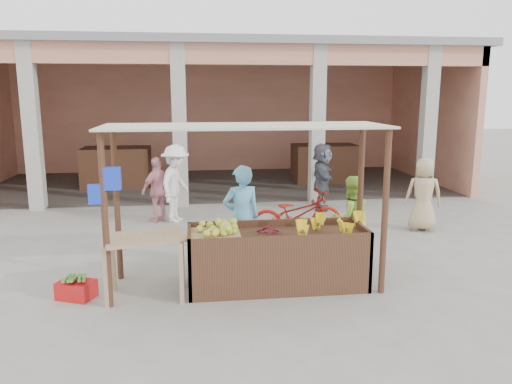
{
  "coord_description": "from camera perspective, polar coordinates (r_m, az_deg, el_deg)",
  "views": [
    {
      "loc": [
        -0.7,
        -6.93,
        2.83
      ],
      "look_at": [
        0.34,
        1.2,
        1.19
      ],
      "focal_mm": 35.0,
      "sensor_mm": 36.0,
      "label": 1
    }
  ],
  "objects": [
    {
      "name": "shopper_a",
      "position": [
        11.13,
        -9.15,
        1.31
      ],
      "size": [
        0.98,
        1.33,
        1.86
      ],
      "primitive_type": "imported",
      "rotation": [
        0.0,
        0.0,
        1.21
      ],
      "color": "white",
      "rests_on": "ground"
    },
    {
      "name": "produce_sacks",
      "position": [
        12.94,
        7.2,
        -0.21
      ],
      "size": [
        0.7,
        0.44,
        0.53
      ],
      "color": "maroon",
      "rests_on": "ground"
    },
    {
      "name": "melon_tray",
      "position": [
        7.19,
        -4.68,
        -4.41
      ],
      "size": [
        0.7,
        0.61,
        0.19
      ],
      "color": "tan",
      "rests_on": "fruit_stall"
    },
    {
      "name": "motorcycle",
      "position": [
        9.77,
        4.64,
        -2.49
      ],
      "size": [
        0.87,
        2.0,
        1.02
      ],
      "primitive_type": "imported",
      "rotation": [
        0.0,
        0.0,
        1.67
      ],
      "color": "maroon",
      "rests_on": "ground"
    },
    {
      "name": "papaya_pile",
      "position": [
        7.07,
        -12.64,
        -4.2
      ],
      "size": [
        0.64,
        0.37,
        0.18
      ],
      "primitive_type": null,
      "color": "#549330",
      "rests_on": "side_table"
    },
    {
      "name": "fruit_stall",
      "position": [
        7.45,
        2.39,
        -7.77
      ],
      "size": [
        2.6,
        0.95,
        0.8
      ],
      "primitive_type": "cube",
      "color": "#533221",
      "rests_on": "ground"
    },
    {
      "name": "berry_heap",
      "position": [
        7.25,
        1.33,
        -4.43
      ],
      "size": [
        0.41,
        0.34,
        0.13
      ],
      "primitive_type": "ellipsoid",
      "color": "maroon",
      "rests_on": "fruit_stall"
    },
    {
      "name": "market_building",
      "position": [
        15.88,
        -4.67,
        10.8
      ],
      "size": [
        14.4,
        6.4,
        4.2
      ],
      "color": "tan",
      "rests_on": "ground"
    },
    {
      "name": "vendor_blue",
      "position": [
        8.05,
        -1.66,
        -2.52
      ],
      "size": [
        0.77,
        0.63,
        1.82
      ],
      "primitive_type": "imported",
      "rotation": [
        0.0,
        0.0,
        3.36
      ],
      "color": "#60B8E2",
      "rests_on": "ground"
    },
    {
      "name": "shopper_c",
      "position": [
        10.87,
        18.62,
        0.18
      ],
      "size": [
        0.92,
        0.72,
        1.69
      ],
      "primitive_type": "imported",
      "rotation": [
        0.0,
        0.0,
        2.89
      ],
      "color": "tan",
      "rests_on": "ground"
    },
    {
      "name": "shopper_b",
      "position": [
        11.21,
        -11.14,
        0.5
      ],
      "size": [
        1.0,
        0.95,
        1.54
      ],
      "primitive_type": "imported",
      "rotation": [
        0.0,
        0.0,
        3.85
      ],
      "color": "pink",
      "rests_on": "ground"
    },
    {
      "name": "banana_heap",
      "position": [
        7.43,
        8.36,
        -3.89
      ],
      "size": [
        1.1,
        0.6,
        0.2
      ],
      "primitive_type": null,
      "color": "yellow",
      "rests_on": "fruit_stall"
    },
    {
      "name": "vendor_green",
      "position": [
        8.58,
        10.7,
        -2.78
      ],
      "size": [
        0.81,
        0.55,
        1.55
      ],
      "primitive_type": "imported",
      "rotation": [
        0.0,
        0.0,
        3.31
      ],
      "color": "#A7D249",
      "rests_on": "ground"
    },
    {
      "name": "stall_awning",
      "position": [
        7.08,
        -1.71,
        4.36
      ],
      "size": [
        4.09,
        1.35,
        2.39
      ],
      "color": "#533221",
      "rests_on": "ground"
    },
    {
      "name": "red_crate",
      "position": [
        7.54,
        -19.84,
        -10.45
      ],
      "size": [
        0.58,
        0.51,
        0.25
      ],
      "primitive_type": "cube",
      "rotation": [
        0.0,
        0.0,
        -0.41
      ],
      "color": "red",
      "rests_on": "ground"
    },
    {
      "name": "shopper_d",
      "position": [
        12.27,
        7.57,
        1.96
      ],
      "size": [
        1.05,
        1.7,
        1.72
      ],
      "primitive_type": "imported",
      "rotation": [
        0.0,
        0.0,
        1.3
      ],
      "color": "#4D4F5B",
      "rests_on": "ground"
    },
    {
      "name": "plantain_bundle",
      "position": [
        7.48,
        -19.92,
        -9.28
      ],
      "size": [
        0.39,
        0.27,
        0.08
      ],
      "primitive_type": null,
      "color": "#4D812F",
      "rests_on": "red_crate"
    },
    {
      "name": "side_table",
      "position": [
        7.13,
        -12.56,
        -6.01
      ],
      "size": [
        1.24,
        0.98,
        0.88
      ],
      "rotation": [
        0.0,
        0.0,
        0.26
      ],
      "color": "tan",
      "rests_on": "ground"
    },
    {
      "name": "ground",
      "position": [
        7.52,
        -1.46,
        -10.81
      ],
      "size": [
        60.0,
        60.0,
        0.0
      ],
      "primitive_type": "plane",
      "color": "gray",
      "rests_on": "ground"
    }
  ]
}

